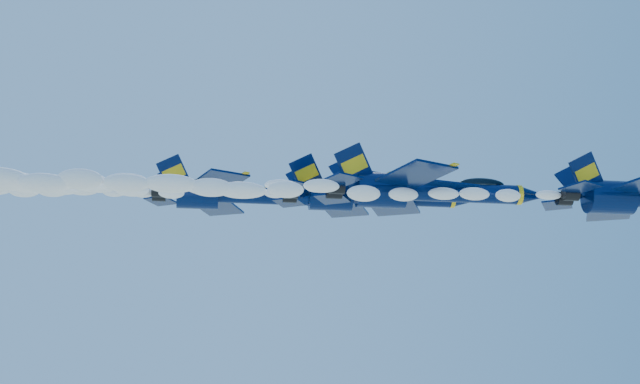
{
  "coord_description": "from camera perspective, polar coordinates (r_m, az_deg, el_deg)",
  "views": [
    {
      "loc": [
        -12.97,
        -72.83,
        129.74
      ],
      "look_at": [
        -3.71,
        0.19,
        152.47
      ],
      "focal_mm": 50.0,
      "sensor_mm": 36.0,
      "label": 1
    }
  ],
  "objects": [
    {
      "name": "jet_third",
      "position": [
        78.9,
        3.19,
        -0.22
      ],
      "size": [
        17.66,
        14.48,
        6.56
      ],
      "color": "#02123C"
    },
    {
      "name": "smoke_trail_jet_second",
      "position": [
        71.93,
        -18.39,
        0.7
      ],
      "size": [
        47.18,
        2.06,
        1.85
      ],
      "primitive_type": "ellipsoid",
      "color": "white"
    },
    {
      "name": "jet_fourth",
      "position": [
        91.26,
        -5.39,
        -0.15
      ],
      "size": [
        19.54,
        16.03,
        7.26
      ],
      "color": "#02123C"
    },
    {
      "name": "jet_second",
      "position": [
        72.66,
        6.75,
        0.09
      ],
      "size": [
        18.47,
        15.15,
        6.86
      ],
      "color": "#02123C"
    },
    {
      "name": "smoke_trail_jet_lead",
      "position": [
        66.45,
        -3.99,
        0.28
      ],
      "size": [
        47.18,
        1.91,
        1.72
      ],
      "primitive_type": "ellipsoid",
      "color": "white"
    },
    {
      "name": "smoke_trail_jet_third",
      "position": [
        79.46,
        -19.48,
        0.33
      ],
      "size": [
        47.18,
        1.97,
        1.77
      ],
      "primitive_type": "ellipsoid",
      "color": "white"
    }
  ]
}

